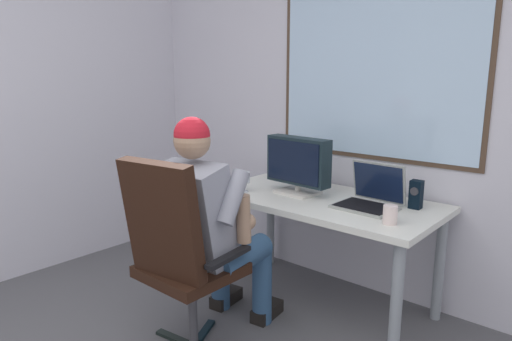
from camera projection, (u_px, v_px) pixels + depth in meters
The scene contains 9 objects.
wall_rear at pixel (392, 110), 2.96m from camera, with size 4.47×0.08×2.51m.
desk at pixel (321, 212), 2.92m from camera, with size 1.47×0.76×0.72m.
office_chair at pixel (177, 249), 2.32m from camera, with size 0.59×0.56×1.10m.
person_seated at pixel (209, 225), 2.52m from camera, with size 0.57×0.80×1.29m.
crt_monitor at pixel (298, 163), 2.97m from camera, with size 0.46×0.22×0.37m.
laptop at pixel (371, 195), 2.70m from camera, with size 0.35×0.32×0.26m.
wine_glass at pixel (243, 178), 3.04m from camera, with size 0.09×0.09×0.14m.
desk_speaker at pixel (416, 194), 2.66m from camera, with size 0.07×0.07×0.17m.
coffee_mug at pixel (390, 215), 2.39m from camera, with size 0.08×0.08×0.10m.
Camera 1 is at (1.28, -0.36, 1.49)m, focal length 32.01 mm.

